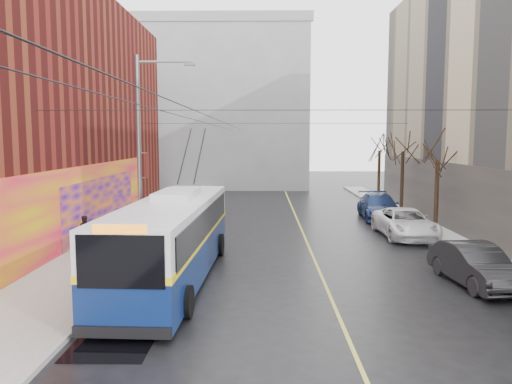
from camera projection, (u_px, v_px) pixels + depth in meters
ground at (295, 353)px, 12.55m from camera, size 140.00×140.00×0.00m
sidewalk_left at (117, 247)px, 24.58m from camera, size 4.00×60.00×0.15m
sidewalk_right at (463, 248)px, 24.36m from camera, size 2.00×60.00×0.15m
lane_line at (306, 240)px, 26.45m from camera, size 0.12×50.00×0.01m
building_far at (217, 106)px, 56.39m from camera, size 20.50×12.10×18.00m
streetlight_pole at (143, 151)px, 22.05m from camera, size 2.65×0.60×9.00m
catenary_wires at (230, 122)px, 26.60m from camera, size 18.00×60.00×0.22m
tree_near at (438, 146)px, 27.81m from camera, size 3.20×3.20×6.40m
tree_mid at (403, 140)px, 34.74m from camera, size 3.20×3.20×6.68m
tree_far at (380, 141)px, 41.71m from camera, size 3.20×3.20×6.57m
puddle at (114, 342)px, 13.24m from camera, size 2.12×2.59×0.01m
pigeons_flying at (206, 108)px, 22.21m from camera, size 4.32×3.48×1.91m
trolleybus at (172, 238)px, 18.94m from camera, size 3.28×12.53×5.89m
parked_car_b at (475, 265)px, 18.33m from camera, size 2.08×4.78×1.53m
parked_car_c at (405, 223)px, 27.29m from camera, size 2.72×5.67×1.56m
parked_car_d at (379, 207)px, 33.43m from camera, size 2.60×5.86×1.67m
following_car at (208, 213)px, 31.24m from camera, size 2.05×4.44×1.47m
pedestrian_a at (108, 238)px, 21.86m from camera, size 0.52×0.70×1.74m
pedestrian_b at (86, 231)px, 24.22m from camera, size 0.91×0.94×1.52m
pedestrian_c at (124, 242)px, 20.59m from camera, size 1.21×1.43×1.92m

